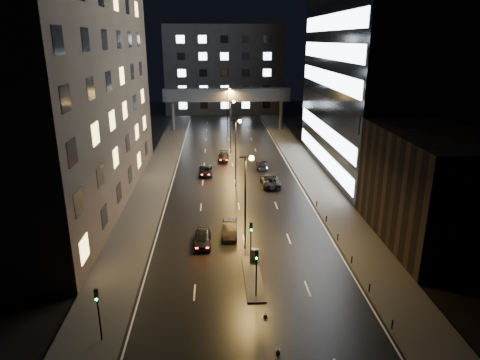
{
  "coord_description": "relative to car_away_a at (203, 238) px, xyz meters",
  "views": [
    {
      "loc": [
        -2.93,
        -32.55,
        21.08
      ],
      "look_at": [
        0.1,
        19.0,
        4.0
      ],
      "focal_mm": 32.0,
      "sensor_mm": 36.0,
      "label": 1
    }
  ],
  "objects": [
    {
      "name": "sidewalk_right",
      "position": [
        17.01,
        25.93,
        -0.7
      ],
      "size": [
        5.0,
        110.0,
        0.15
      ],
      "primitive_type": "cube",
      "color": "#383533",
      "rests_on": "ground"
    },
    {
      "name": "building_right_low",
      "position": [
        24.51,
        -0.07,
        5.23
      ],
      "size": [
        10.0,
        18.0,
        12.0
      ],
      "primitive_type": "cube",
      "color": "black",
      "rests_on": "ground"
    },
    {
      "name": "cone_a",
      "position": [
        5.7,
        -17.07,
        -0.52
      ],
      "size": [
        0.45,
        0.45,
        0.51
      ],
      "primitive_type": "cone",
      "rotation": [
        0.0,
        0.0,
        0.32
      ],
      "color": "orange",
      "rests_on": "ground"
    },
    {
      "name": "traffic_signal_far",
      "position": [
        4.81,
        -10.08,
        2.32
      ],
      "size": [
        0.28,
        0.34,
        4.4
      ],
      "color": "black",
      "rests_on": "median_island"
    },
    {
      "name": "skybridge",
      "position": [
        4.51,
        60.93,
        7.57
      ],
      "size": [
        30.0,
        3.0,
        10.0
      ],
      "color": "#333335",
      "rests_on": "ground"
    },
    {
      "name": "sidewalk_left",
      "position": [
        -7.99,
        25.93,
        -0.7
      ],
      "size": [
        5.0,
        110.0,
        0.15
      ],
      "primitive_type": "cube",
      "color": "#383533",
      "rests_on": "ground"
    },
    {
      "name": "traffic_signal_near",
      "position": [
        4.81,
        -4.58,
        2.32
      ],
      "size": [
        0.28,
        0.34,
        4.4
      ],
      "color": "black",
      "rests_on": "median_island"
    },
    {
      "name": "car_away_d",
      "position": [
        2.97,
        33.4,
        -0.09
      ],
      "size": [
        2.21,
        4.84,
        1.37
      ],
      "primitive_type": "imported",
      "rotation": [
        0.0,
        0.0,
        -0.06
      ],
      "color": "black",
      "rests_on": "ground"
    },
    {
      "name": "streetlight_mid_b",
      "position": [
        4.67,
        38.93,
        5.73
      ],
      "size": [
        1.45,
        0.5,
        10.15
      ],
      "color": "black",
      "rests_on": "ground"
    },
    {
      "name": "building_left",
      "position": [
        -17.99,
        14.93,
        19.23
      ],
      "size": [
        15.0,
        48.0,
        40.0
      ],
      "primitive_type": "cube",
      "color": "#2D2319",
      "rests_on": "ground"
    },
    {
      "name": "car_toward_b",
      "position": [
        9.42,
        28.03,
        -0.09
      ],
      "size": [
        2.31,
        4.83,
        1.36
      ],
      "primitive_type": "imported",
      "rotation": [
        0.0,
        0.0,
        3.05
      ],
      "color": "black",
      "rests_on": "ground"
    },
    {
      "name": "car_away_b",
      "position": [
        3.01,
        2.14,
        0.01
      ],
      "size": [
        1.93,
        4.85,
        1.57
      ],
      "primitive_type": "imported",
      "rotation": [
        0.0,
        0.0,
        -0.06
      ],
      "color": "black",
      "rests_on": "ground"
    },
    {
      "name": "building_right_glass",
      "position": [
        29.51,
        26.93,
        21.73
      ],
      "size": [
        20.0,
        36.0,
        45.0
      ],
      "primitive_type": "cube",
      "color": "black",
      "rests_on": "ground"
    },
    {
      "name": "car_toward_a",
      "position": [
        9.69,
        18.89,
        0.01
      ],
      "size": [
        2.72,
        5.67,
        1.56
      ],
      "primitive_type": "imported",
      "rotation": [
        0.0,
        0.0,
        3.17
      ],
      "color": "black",
      "rests_on": "ground"
    },
    {
      "name": "utility_cabinet",
      "position": [
        5.21,
        -4.1,
        0.03
      ],
      "size": [
        0.89,
        0.72,
        1.32
      ],
      "primitive_type": "cube",
      "rotation": [
        0.0,
        0.0,
        -0.4
      ],
      "color": "#505052",
      "rests_on": "median_island"
    },
    {
      "name": "car_away_a",
      "position": [
        0.0,
        0.0,
        0.0
      ],
      "size": [
        1.83,
        4.54,
        1.55
      ],
      "primitive_type": "imported",
      "rotation": [
        0.0,
        0.0,
        -0.0
      ],
      "color": "black",
      "rests_on": "ground"
    },
    {
      "name": "ground",
      "position": [
        4.51,
        30.93,
        -0.77
      ],
      "size": [
        160.0,
        160.0,
        0.0
      ],
      "primitive_type": "plane",
      "color": "black",
      "rests_on": "ground"
    },
    {
      "name": "streetlight_far",
      "position": [
        4.67,
        58.93,
        5.73
      ],
      "size": [
        1.45,
        0.5,
        10.15
      ],
      "color": "black",
      "rests_on": "ground"
    },
    {
      "name": "building_far",
      "position": [
        4.51,
        88.93,
        11.73
      ],
      "size": [
        34.0,
        14.0,
        25.0
      ],
      "primitive_type": "cube",
      "color": "#333335",
      "rests_on": "ground"
    },
    {
      "name": "cone_b",
      "position": [
        5.29,
        -12.92,
        -0.54
      ],
      "size": [
        0.4,
        0.4,
        0.47
      ],
      "primitive_type": "cone",
      "rotation": [
        0.0,
        0.0,
        0.03
      ],
      "color": "#FF4F0D",
      "rests_on": "ground"
    },
    {
      "name": "bollard_row",
      "position": [
        14.71,
        -2.57,
        -0.32
      ],
      "size": [
        0.12,
        25.12,
        0.9
      ],
      "color": "black",
      "rests_on": "ground"
    },
    {
      "name": "car_away_c",
      "position": [
        -0.11,
        24.93,
        -0.11
      ],
      "size": [
        2.21,
        4.78,
        1.33
      ],
      "primitive_type": "imported",
      "rotation": [
        0.0,
        0.0,
        0.0
      ],
      "color": "black",
      "rests_on": "ground"
    },
    {
      "name": "traffic_signal_corner",
      "position": [
        -6.99,
        -15.08,
        2.17
      ],
      "size": [
        0.28,
        0.34,
        4.4
      ],
      "color": "black",
      "rests_on": "ground"
    },
    {
      "name": "streetlight_mid_a",
      "position": [
        4.67,
        18.93,
        5.73
      ],
      "size": [
        1.45,
        0.5,
        10.15
      ],
      "color": "black",
      "rests_on": "ground"
    },
    {
      "name": "streetlight_near",
      "position": [
        4.67,
        -1.07,
        5.73
      ],
      "size": [
        1.45,
        0.5,
        10.15
      ],
      "color": "black",
      "rests_on": "ground"
    },
    {
      "name": "median_island",
      "position": [
        4.81,
        -7.07,
        -0.7
      ],
      "size": [
        1.6,
        8.0,
        0.15
      ],
      "primitive_type": "cube",
      "color": "#383533",
      "rests_on": "ground"
    }
  ]
}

